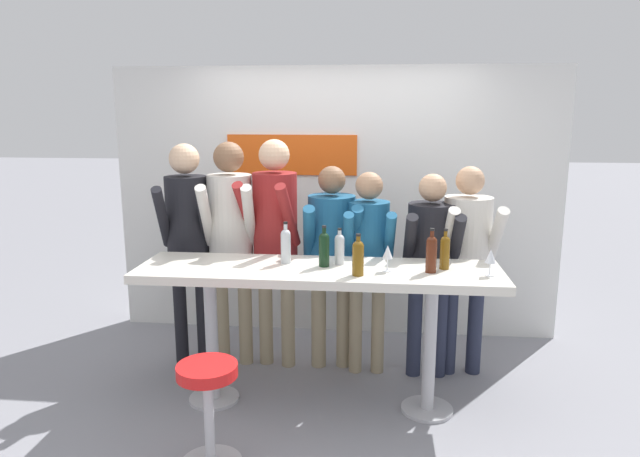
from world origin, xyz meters
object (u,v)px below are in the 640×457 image
object	(u,v)px
wine_bottle_1	(445,251)
wine_bottle_4	(358,256)
person_center_right	(368,251)
wine_bottle_3	(431,252)
tasting_table	(319,288)
person_left	(231,229)
person_right	(430,254)
person_center	(332,246)
wine_bottle_0	(324,248)
wine_bottle_5	(286,244)
wine_glass_0	(491,257)
person_center_left	(275,227)
wine_bottle_2	(340,248)
person_far_left	(187,229)
person_far_right	(467,249)
wine_glass_1	(388,253)
bar_stool	(208,400)

from	to	relation	value
wine_bottle_1	wine_bottle_4	bearing A→B (deg)	-159.93
person_center_right	wine_bottle_3	world-z (taller)	person_center_right
person_center_right	wine_bottle_4	size ratio (longest dim) A/B	5.89
tasting_table	wine_bottle_3	bearing A→B (deg)	-3.05
person_left	person_right	bearing A→B (deg)	-9.22
person_center	wine_bottle_0	world-z (taller)	person_center
person_center	wine_bottle_5	bearing A→B (deg)	-123.11
wine_bottle_0	wine_glass_0	size ratio (longest dim) A/B	1.60
person_center_left	wine_bottle_1	world-z (taller)	person_center_left
wine_bottle_0	wine_bottle_2	distance (m)	0.12
person_center_left	wine_glass_0	world-z (taller)	person_center_left
person_far_left	person_center_left	distance (m)	0.70
tasting_table	wine_bottle_2	bearing A→B (deg)	36.67
person_right	wine_bottle_0	world-z (taller)	person_right
tasting_table	person_far_right	distance (m)	1.25
wine_glass_1	person_right	bearing A→B (deg)	60.81
wine_bottle_2	wine_bottle_1	bearing A→B (deg)	-3.91
wine_glass_1	wine_bottle_5	bearing A→B (deg)	169.12
bar_stool	person_center	distance (m)	1.64
person_left	wine_bottle_4	size ratio (longest dim) A/B	6.68
person_right	wine_bottle_3	bearing A→B (deg)	-96.30
person_far_left	tasting_table	bearing A→B (deg)	-37.51
wine_glass_1	person_far_right	bearing A→B (deg)	47.49
person_center_left	wine_bottle_2	xyz separation A→B (m)	(0.55, -0.53, -0.02)
tasting_table	wine_bottle_5	world-z (taller)	wine_bottle_5
wine_bottle_5	wine_glass_1	world-z (taller)	wine_bottle_5
person_center	wine_bottle_4	bearing A→B (deg)	-80.40
person_far_right	person_left	bearing A→B (deg)	175.42
wine_glass_0	wine_bottle_2	bearing A→B (deg)	169.45
person_far_left	person_right	bearing A→B (deg)	-10.66
person_left	person_right	size ratio (longest dim) A/B	1.14
person_right	bar_stool	bearing A→B (deg)	-137.21
wine_bottle_4	person_far_right	bearing A→B (deg)	44.24
person_center_left	wine_bottle_4	distance (m)	1.04
bar_stool	wine_bottle_3	bearing A→B (deg)	29.23
wine_bottle_0	person_left	bearing A→B (deg)	144.06
tasting_table	person_left	bearing A→B (deg)	141.21
bar_stool	wine_glass_0	xyz separation A→B (m)	(1.67, 0.69, 0.72)
bar_stool	wine_bottle_3	world-z (taller)	wine_bottle_3
wine_bottle_4	wine_bottle_2	bearing A→B (deg)	118.02
bar_stool	person_far_left	bearing A→B (deg)	112.04
person_far_left	wine_glass_0	bearing A→B (deg)	-26.43
wine_bottle_3	wine_glass_1	world-z (taller)	wine_bottle_3
bar_stool	tasting_table	bearing A→B (deg)	53.99
person_center	person_left	bearing A→B (deg)	175.42
person_center_right	wine_bottle_0	world-z (taller)	person_center_right
wine_bottle_2	person_center	bearing A→B (deg)	100.30
person_left	wine_bottle_0	distance (m)	0.99
person_right	person_center	bearing A→B (deg)	171.55
person_center_right	person_right	world-z (taller)	person_center_right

